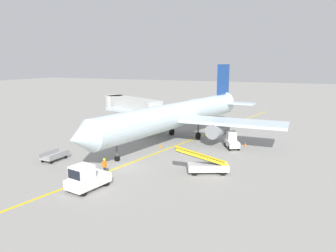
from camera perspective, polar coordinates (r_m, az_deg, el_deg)
ground_plane at (r=32.56m, az=-8.77°, el=-7.28°), size 300.00×300.00×0.00m
taxi_line_yellow at (r=36.17m, az=-2.99°, el=-5.25°), size 16.90×78.32×0.01m
airliner at (r=42.77m, az=2.01°, el=2.05°), size 27.99×35.09×10.10m
jet_bridge at (r=51.72m, az=-7.22°, el=3.73°), size 12.64×8.01×4.85m
pushback_tug at (r=27.19m, az=-14.58°, el=-9.12°), size 2.53×3.89×2.20m
baggage_tug_near_wing at (r=39.41m, az=11.49°, el=-2.68°), size 2.28×2.73×2.10m
belt_loader_forward_hold at (r=30.37m, az=7.03°, el=-7.07°), size 5.08×3.17×2.59m
baggage_cart_loaded at (r=36.17m, az=-19.87°, el=-5.17°), size 1.68×3.79×0.94m
ground_crew_marshaller at (r=30.01m, az=-11.41°, el=-7.18°), size 0.36×0.24×1.70m
safety_cone_nose_left at (r=46.09m, az=-16.29°, el=-1.78°), size 0.36×0.36×0.44m
safety_cone_nose_right at (r=31.81m, az=-14.46°, el=-7.56°), size 0.36×0.36×0.44m
safety_cone_wingtip_left at (r=39.18m, az=-1.47°, el=-3.60°), size 0.36×0.36×0.44m
safety_cone_wingtip_right at (r=43.51m, az=-11.38°, el=-2.31°), size 0.36×0.36×0.44m
safety_cone_tail_area at (r=41.08m, az=13.82°, el=-3.23°), size 0.36×0.36×0.44m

